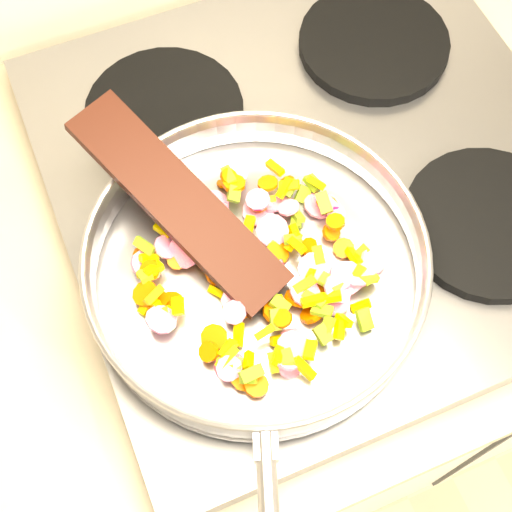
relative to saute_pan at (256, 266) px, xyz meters
name	(u,v)px	position (x,y,z in m)	size (l,w,h in m)	color
cooktop	(318,179)	(0.12, 0.11, -0.07)	(0.60, 0.60, 0.04)	#939399
grate_fl	(255,314)	(-0.02, -0.03, -0.04)	(0.19, 0.19, 0.02)	black
grate_fr	(488,223)	(0.26, -0.03, -0.04)	(0.19, 0.19, 0.02)	black
grate_bl	(165,113)	(-0.02, 0.25, -0.04)	(0.19, 0.19, 0.02)	black
grate_br	(374,43)	(0.26, 0.25, -0.04)	(0.19, 0.19, 0.02)	black
saute_pan	(256,266)	(0.00, 0.00, 0.00)	(0.39, 0.54, 0.06)	#9E9EA5
vegetable_heap	(258,268)	(0.00, 0.00, -0.01)	(0.26, 0.26, 0.05)	#E1BB00
wooden_spatula	(179,202)	(-0.05, 0.09, 0.02)	(0.27, 0.06, 0.01)	black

